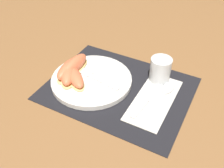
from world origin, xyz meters
TOP-DOWN VIEW (x-y plane):
  - ground_plane at (0.00, 0.00)m, footprint 3.00×3.00m
  - placemat at (0.00, 0.00)m, footprint 0.44×0.34m
  - plate at (-0.09, -0.02)m, footprint 0.26×0.26m
  - juice_glass at (0.10, 0.10)m, footprint 0.07×0.07m
  - napkin at (0.12, 0.00)m, footprint 0.11×0.24m
  - knife at (0.10, -0.00)m, footprint 0.04×0.21m
  - spoon at (0.14, 0.04)m, footprint 0.04×0.19m
  - fork at (-0.09, -0.01)m, footprint 0.18×0.05m
  - citrus_wedge_0 at (-0.16, -0.01)m, footprint 0.04×0.13m
  - citrus_wedge_1 at (-0.16, -0.03)m, footprint 0.05×0.13m
  - citrus_wedge_2 at (-0.16, -0.04)m, footprint 0.11×0.14m
  - citrus_wedge_3 at (-0.13, -0.05)m, footprint 0.12×0.11m

SIDE VIEW (x-z plane):
  - ground_plane at x=0.00m, z-range 0.00..0.00m
  - placemat at x=0.00m, z-range 0.00..0.00m
  - napkin at x=0.12m, z-range 0.00..0.01m
  - knife at x=0.10m, z-range 0.01..0.01m
  - spoon at x=0.14m, z-range 0.01..0.02m
  - plate at x=-0.09m, z-range 0.00..0.02m
  - fork at x=-0.09m, z-range 0.02..0.02m
  - citrus_wedge_3 at x=-0.13m, z-range 0.02..0.05m
  - citrus_wedge_2 at x=-0.16m, z-range 0.02..0.06m
  - citrus_wedge_1 at x=-0.16m, z-range 0.02..0.06m
  - juice_glass at x=0.10m, z-range 0.00..0.08m
  - citrus_wedge_0 at x=-0.16m, z-range 0.02..0.06m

